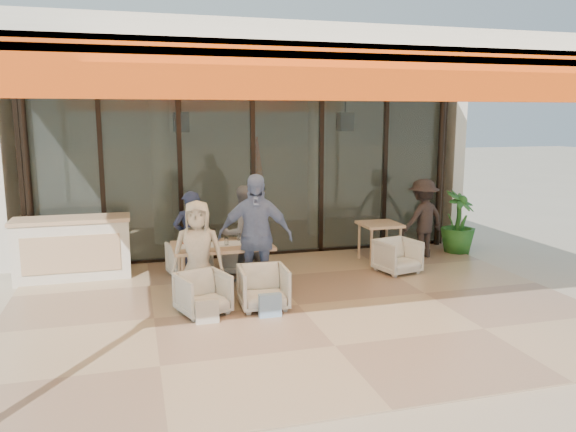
% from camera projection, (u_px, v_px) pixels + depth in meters
% --- Properties ---
extents(ground, '(70.00, 70.00, 0.00)m').
position_uv_depth(ground, '(298.00, 307.00, 7.98)').
color(ground, '#C6B293').
rests_on(ground, ground).
extents(terrace_floor, '(8.00, 6.00, 0.01)m').
position_uv_depth(terrace_floor, '(298.00, 306.00, 7.98)').
color(terrace_floor, tan).
rests_on(terrace_floor, ground).
extents(terrace_structure, '(8.00, 6.00, 3.40)m').
position_uv_depth(terrace_structure, '(305.00, 70.00, 7.15)').
color(terrace_structure, silver).
rests_on(terrace_structure, ground).
extents(glass_storefront, '(8.08, 0.10, 3.20)m').
position_uv_depth(glass_storefront, '(253.00, 174.00, 10.54)').
color(glass_storefront, '#9EADA3').
rests_on(glass_storefront, ground).
extents(interior_block, '(9.05, 3.62, 3.52)m').
position_uv_depth(interior_block, '(231.00, 136.00, 12.63)').
color(interior_block, silver).
rests_on(interior_block, ground).
extents(host_counter, '(1.85, 0.65, 1.04)m').
position_uv_depth(host_counter, '(73.00, 248.00, 9.22)').
color(host_counter, silver).
rests_on(host_counter, ground).
extents(dining_table, '(1.50, 0.90, 0.93)m').
position_uv_depth(dining_table, '(222.00, 248.00, 8.56)').
color(dining_table, '#DCB386').
rests_on(dining_table, ground).
extents(chair_far_left, '(0.75, 0.72, 0.65)m').
position_uv_depth(chair_far_left, '(189.00, 258.00, 9.41)').
color(chair_far_left, white).
rests_on(chair_far_left, ground).
extents(chair_far_right, '(0.70, 0.67, 0.63)m').
position_uv_depth(chair_far_right, '(238.00, 255.00, 9.64)').
color(chair_far_right, white).
rests_on(chair_far_right, ground).
extents(chair_near_left, '(0.78, 0.75, 0.64)m').
position_uv_depth(chair_near_left, '(203.00, 292.00, 7.61)').
color(chair_near_left, white).
rests_on(chair_near_left, ground).
extents(chair_near_right, '(0.67, 0.63, 0.67)m').
position_uv_depth(chair_near_right, '(263.00, 286.00, 7.83)').
color(chair_near_right, white).
rests_on(chair_near_right, ground).
extents(diner_navy, '(0.59, 0.42, 1.52)m').
position_uv_depth(diner_navy, '(191.00, 239.00, 8.86)').
color(diner_navy, '#1B253D').
rests_on(diner_navy, ground).
extents(diner_grey, '(0.88, 0.75, 1.58)m').
position_uv_depth(diner_grey, '(243.00, 234.00, 9.08)').
color(diner_grey, slate).
rests_on(diner_grey, ground).
extents(diner_cream, '(0.81, 0.61, 1.50)m').
position_uv_depth(diner_cream, '(198.00, 252.00, 8.01)').
color(diner_cream, beige).
rests_on(diner_cream, ground).
extents(diner_periwinkle, '(1.17, 0.70, 1.86)m').
position_uv_depth(diner_periwinkle, '(255.00, 237.00, 8.20)').
color(diner_periwinkle, '#677AAC').
rests_on(diner_periwinkle, ground).
extents(tote_bag_cream, '(0.30, 0.10, 0.34)m').
position_uv_depth(tote_bag_cream, '(207.00, 312.00, 7.26)').
color(tote_bag_cream, silver).
rests_on(tote_bag_cream, ground).
extents(tote_bag_blue, '(0.30, 0.10, 0.34)m').
position_uv_depth(tote_bag_blue, '(270.00, 306.00, 7.48)').
color(tote_bag_blue, '#99BFD8').
rests_on(tote_bag_blue, ground).
extents(side_table, '(0.70, 0.70, 0.74)m').
position_uv_depth(side_table, '(380.00, 229.00, 10.27)').
color(side_table, '#DCB386').
rests_on(side_table, ground).
extents(side_chair, '(0.76, 0.73, 0.65)m').
position_uv_depth(side_chair, '(398.00, 255.00, 9.61)').
color(side_chair, white).
rests_on(side_chair, ground).
extents(standing_woman, '(1.10, 0.82, 1.52)m').
position_uv_depth(standing_woman, '(423.00, 219.00, 10.57)').
color(standing_woman, black).
rests_on(standing_woman, ground).
extents(potted_palm, '(0.97, 0.97, 1.23)m').
position_uv_depth(potted_palm, '(458.00, 222.00, 11.00)').
color(potted_palm, '#1E5919').
rests_on(potted_palm, ground).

